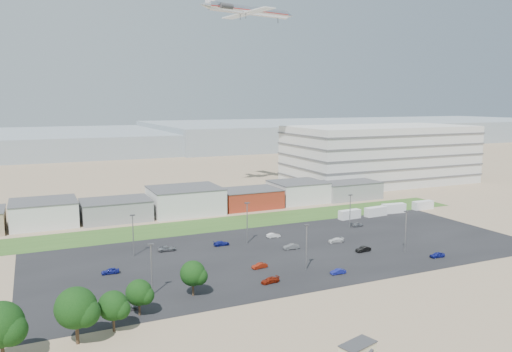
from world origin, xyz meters
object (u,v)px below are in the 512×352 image
tree_far_left (1,329)px  parked_car_13 (338,272)px  box_trailer_a (350,214)px  parked_car_2 (437,255)px  parked_car_7 (291,247)px  parked_car_5 (110,271)px  portable_shed (358,352)px  airliner (249,10)px  parked_car_3 (270,280)px  parked_car_10 (127,307)px  parked_car_8 (357,225)px  parked_car_1 (363,249)px  parked_car_12 (336,240)px  parked_car_9 (167,248)px  parked_car_11 (273,235)px  parked_car_4 (260,266)px  parked_car_6 (222,243)px

tree_far_left → parked_car_13: (61.73, 11.48, -4.47)m
box_trailer_a → parked_car_2: size_ratio=2.01×
parked_car_7 → parked_car_13: parked_car_7 is taller
parked_car_2 → parked_car_13: parked_car_2 is taller
parked_car_2 → parked_car_5: parked_car_5 is taller
portable_shed → tree_far_left: size_ratio=0.53×
tree_far_left → airliner: 152.52m
portable_shed → parked_car_5: (-25.74, 50.49, -0.72)m
parked_car_3 → parked_car_10: parked_car_3 is taller
parked_car_8 → parked_car_10: 77.36m
parked_car_1 → parked_car_12: (-1.45, 9.49, -0.06)m
parked_car_7 → parked_car_9: 29.97m
tree_far_left → parked_car_2: (88.78, 11.53, -4.41)m
parked_car_2 → parked_car_9: size_ratio=0.83×
portable_shed → parked_car_1: size_ratio=1.38×
parked_car_11 → parked_car_7: bearing=-176.9°
parked_car_3 → parked_car_5: parked_car_5 is taller
parked_car_2 → parked_car_10: parked_car_2 is taller
parked_car_3 → parked_car_7: (14.68, 18.41, 0.08)m
parked_car_7 → parked_car_12: (13.19, 0.51, -0.07)m
parked_car_2 → parked_car_9: 63.25m
airliner → parked_car_5: bearing=-140.7°
portable_shed → parked_car_2: size_ratio=1.49×
parked_car_4 → parked_car_6: 19.56m
parked_car_1 → parked_car_4: parked_car_1 is taller
portable_shed → tree_far_left: 48.57m
portable_shed → parked_car_9: (-10.96, 61.49, -0.74)m
parked_car_1 → parked_car_9: parked_car_1 is taller
tree_far_left → parked_car_4: bearing=23.9°
parked_car_7 → parked_car_4: bearing=-47.3°
portable_shed → parked_car_12: portable_shed is taller
parked_car_4 → parked_car_7: bearing=120.9°
portable_shed → parked_car_3: size_ratio=1.38×
box_trailer_a → parked_car_8: size_ratio=2.09×
parked_car_12 → parked_car_8: bearing=135.3°
parked_car_3 → parked_car_5: (-27.97, 18.44, 0.06)m
parked_car_8 → parked_car_10: bearing=110.7°
airliner → parked_car_13: airliner is taller
box_trailer_a → parked_car_2: 40.56m
parked_car_6 → parked_car_9: 13.58m
parked_car_10 → parked_car_12: (55.88, 20.56, 0.03)m
parked_car_8 → parked_car_12: size_ratio=0.87×
tree_far_left → airliner: (84.50, 109.09, 64.98)m
parked_car_7 → parked_car_12: size_ratio=0.98×
parked_car_12 → parked_car_6: bearing=-100.8°
parked_car_10 → parked_car_13: 43.12m
parked_car_4 → parked_car_13: bearing=47.3°
parked_car_5 → parked_car_13: bearing=69.1°
parked_car_2 → parked_car_3: (-42.15, 1.17, -0.05)m
parked_car_2 → parked_car_11: size_ratio=0.98×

